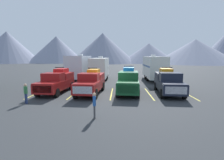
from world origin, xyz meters
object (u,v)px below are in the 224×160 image
(pickup_truck_a, at_px, (57,81))
(pickup_truck_c, at_px, (128,81))
(camper_trailer_a, at_px, (79,66))
(camper_trailer_c, at_px, (154,67))
(person_b, at_px, (26,92))
(pickup_truck_d, at_px, (168,82))
(pickup_truck_b, at_px, (91,82))
(camper_trailer_b, at_px, (100,67))
(person_a, at_px, (94,104))

(pickup_truck_a, bearing_deg, pickup_truck_c, 0.47)
(camper_trailer_a, height_order, camper_trailer_c, camper_trailer_a)
(camper_trailer_a, xyz_separation_m, person_b, (-1.08, -13.71, -1.20))
(pickup_truck_c, xyz_separation_m, pickup_truck_d, (3.91, -0.09, -0.04))
(camper_trailer_a, xyz_separation_m, camper_trailer_c, (11.37, -0.09, -0.05))
(pickup_truck_d, bearing_deg, camper_trailer_a, 139.23)
(pickup_truck_b, distance_m, pickup_truck_c, 3.70)
(pickup_truck_b, distance_m, person_b, 5.87)
(pickup_truck_a, relative_size, pickup_truck_d, 0.96)
(pickup_truck_a, xyz_separation_m, camper_trailer_b, (3.33, 9.41, 0.79))
(pickup_truck_b, height_order, pickup_truck_d, pickup_truck_d)
(pickup_truck_b, distance_m, camper_trailer_b, 9.91)
(camper_trailer_b, distance_m, person_b, 14.38)
(camper_trailer_c, height_order, person_b, camper_trailer_c)
(pickup_truck_c, relative_size, camper_trailer_b, 0.69)
(camper_trailer_b, bearing_deg, person_a, -84.77)
(pickup_truck_c, height_order, camper_trailer_a, camper_trailer_a)
(pickup_truck_a, distance_m, camper_trailer_c, 14.87)
(camper_trailer_b, bearing_deg, pickup_truck_b, -88.70)
(pickup_truck_b, distance_m, camper_trailer_a, 10.48)
(person_a, distance_m, person_b, 6.51)
(pickup_truck_c, bearing_deg, pickup_truck_b, -171.75)
(pickup_truck_a, distance_m, camper_trailer_b, 10.01)
(person_b, bearing_deg, pickup_truck_c, 28.27)
(camper_trailer_b, xyz_separation_m, camper_trailer_c, (8.23, -0.09, 0.12))
(pickup_truck_a, distance_m, camper_trailer_a, 9.46)
(pickup_truck_a, bearing_deg, camper_trailer_c, 38.88)
(pickup_truck_d, distance_m, person_b, 12.76)
(camper_trailer_c, xyz_separation_m, person_b, (-12.45, -13.62, -1.15))
(pickup_truck_a, xyz_separation_m, camper_trailer_a, (0.18, 9.41, 0.96))
(pickup_truck_c, relative_size, camper_trailer_a, 0.68)
(person_b, bearing_deg, person_a, -27.91)
(pickup_truck_d, relative_size, camper_trailer_b, 0.69)
(pickup_truck_b, bearing_deg, camper_trailer_a, 108.81)
(pickup_truck_c, height_order, person_a, pickup_truck_c)
(pickup_truck_b, xyz_separation_m, pickup_truck_d, (7.58, 0.44, 0.01))
(pickup_truck_a, height_order, pickup_truck_b, pickup_truck_a)
(camper_trailer_b, bearing_deg, pickup_truck_a, -109.48)
(camper_trailer_c, distance_m, person_a, 18.00)
(pickup_truck_c, height_order, person_b, pickup_truck_c)
(camper_trailer_a, bearing_deg, pickup_truck_d, -40.77)
(camper_trailer_a, xyz_separation_m, camper_trailer_b, (3.14, 0.00, -0.17))
(pickup_truck_c, bearing_deg, camper_trailer_b, 112.59)
(pickup_truck_b, relative_size, person_a, 3.72)
(pickup_truck_d, distance_m, person_a, 9.64)
(pickup_truck_a, height_order, camper_trailer_c, camper_trailer_c)
(pickup_truck_b, bearing_deg, camper_trailer_b, 91.30)
(pickup_truck_b, bearing_deg, pickup_truck_d, 3.36)
(pickup_truck_c, relative_size, person_a, 3.80)
(camper_trailer_b, bearing_deg, person_b, -107.11)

